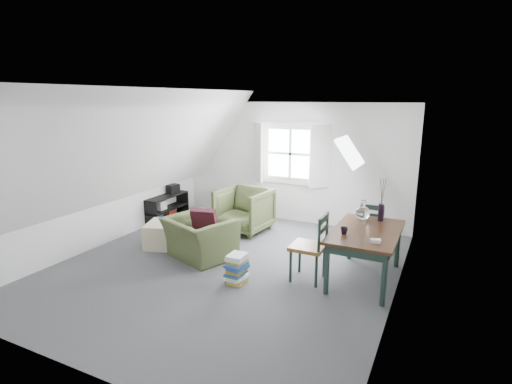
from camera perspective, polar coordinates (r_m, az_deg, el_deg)
The scene contains 24 objects.
floor at distance 6.39m, azimuth -4.28°, elevation -10.59°, with size 5.50×5.50×0.00m, color #48494D.
ceiling at distance 5.84m, azimuth -4.71°, elevation 12.44°, with size 5.50×5.50×0.00m, color white.
wall_back at distance 8.44m, azimuth 5.02°, elevation 4.15°, with size 5.00×5.00×0.00m, color white.
wall_front at distance 3.98m, azimuth -25.12°, elevation -7.60°, with size 5.00×5.00×0.00m, color white.
wall_left at distance 7.55m, azimuth -21.10°, elevation 2.23°, with size 5.50×5.50×0.00m, color white.
wall_right at distance 5.23m, azimuth 19.92°, elevation -2.30°, with size 5.50×5.50×0.00m, color white.
slope_left at distance 6.81m, azimuth -15.95°, elevation 5.98°, with size 5.50×5.50×0.00m, color white.
slope_right at distance 5.29m, azimuth 10.10°, elevation 4.31°, with size 5.50×5.50×0.00m, color white.
dormer_window at distance 8.34m, azimuth 4.86°, elevation 5.44°, with size 1.71×0.35×1.30m.
skylight at distance 6.54m, azimuth 13.26°, elevation 5.59°, with size 0.55×0.75×0.04m, color white.
armchair_near at distance 6.79m, azimuth -7.95°, elevation -9.20°, with size 1.04×0.91×0.68m, color #404A28.
armchair_far at distance 7.99m, azimuth -1.69°, elevation -5.56°, with size 0.92×0.95×0.86m, color #404A28.
throw_pillow at distance 6.70m, azimuth -7.40°, elevation -4.03°, with size 0.41×0.12×0.41m, color #3C101E.
ottoman at distance 7.32m, azimuth -12.73°, elevation -5.92°, with size 0.64×0.64×0.43m, color #C5B695.
dining_table at distance 5.93m, azimuth 15.45°, elevation -6.20°, with size 0.90×1.50×0.75m.
demijohn at distance 6.31m, azimuth 15.01°, elevation -2.84°, with size 0.22×0.22×0.31m.
vase_twigs at distance 6.37m, azimuth 17.41°, elevation -2.68°, with size 0.08×0.09×0.66m.
cup at distance 5.67m, azimuth 12.44°, elevation -5.89°, with size 0.10×0.10×0.10m, color black.
paper_box at distance 5.44m, azimuth 16.70°, elevation -6.71°, with size 0.13×0.09×0.04m, color white.
dining_chair_far at distance 6.94m, azimuth 16.31°, elevation -4.93°, with size 0.43×0.43×0.91m.
dining_chair_near at distance 5.80m, azimuth 7.84°, elevation -7.65°, with size 0.47×0.47×1.00m.
media_shelf at distance 8.75m, azimuth -12.79°, elevation -2.47°, with size 0.37×1.10×0.56m.
electronics_box at distance 8.88m, azimuth -11.77°, elevation 0.43°, with size 0.18×0.25×0.20m, color black.
magazine_stack at distance 5.80m, azimuth -2.75°, elevation -10.87°, with size 0.31×0.37×0.41m.
Camera 1 is at (2.97, -5.03, 2.58)m, focal length 28.00 mm.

